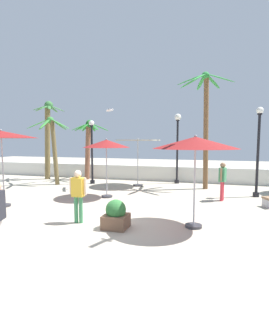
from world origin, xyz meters
TOP-DOWN VIEW (x-y plane):
  - ground_plane at (0.00, 0.00)m, footprint 56.00×56.00m
  - boundary_wall at (0.00, 8.98)m, footprint 25.20×0.30m
  - patio_umbrella_1 at (-1.40, 3.45)m, footprint 2.10×2.10m
  - patio_umbrella_2 at (-4.55, 0.72)m, footprint 2.72×2.72m
  - patio_umbrella_3 at (-0.89, 6.74)m, footprint 2.48×2.48m
  - patio_umbrella_5 at (2.69, 0.26)m, footprint 2.47×2.47m
  - palm_tree_0 at (-7.28, 7.66)m, footprint 2.02×2.01m
  - palm_tree_1 at (2.70, 6.93)m, footprint 2.89×2.82m
  - palm_tree_2 at (-4.70, 8.34)m, footprint 2.50×2.50m
  - palm_tree_3 at (-5.72, 5.85)m, footprint 2.53×2.59m
  - lamp_post_0 at (1.08, 8.33)m, footprint 0.38×0.38m
  - lamp_post_1 at (-3.71, 6.78)m, footprint 0.32×0.32m
  - lamp_post_2 at (5.08, 5.51)m, footprint 0.31×0.31m
  - guest_0 at (3.57, 4.21)m, footprint 0.33×0.54m
  - guest_2 at (-0.78, -0.31)m, footprint 0.56×0.26m
  - seagull_0 at (-2.11, 5.63)m, footprint 0.81×1.21m
  - planter at (0.52, -0.46)m, footprint 0.70×0.70m

SIDE VIEW (x-z plane):
  - ground_plane at x=0.00m, z-range 0.00..0.00m
  - planter at x=0.52m, z-range -0.04..0.81m
  - boundary_wall at x=0.00m, z-range 0.00..0.93m
  - guest_0 at x=3.57m, z-range 0.17..1.80m
  - guest_2 at x=-0.78m, z-range 0.17..1.82m
  - lamp_post_1 at x=-3.71m, z-range 0.23..3.94m
  - lamp_post_2 at x=5.08m, z-range 0.22..4.25m
  - patio_umbrella_1 at x=-1.40m, z-range 1.06..3.70m
  - patio_umbrella_3 at x=-0.89m, z-range 1.06..3.74m
  - patio_umbrella_5 at x=2.69m, z-range 1.11..3.83m
  - palm_tree_2 at x=-4.70m, z-range 0.57..4.46m
  - palm_tree_3 at x=-5.72m, z-range 0.57..4.48m
  - lamp_post_0 at x=1.08m, z-range 0.54..4.65m
  - patio_umbrella_2 at x=-4.55m, z-range 1.27..4.25m
  - palm_tree_0 at x=-7.28m, z-range 0.61..5.69m
  - palm_tree_1 at x=2.70m, z-range 0.85..6.90m
  - seagull_0 at x=-2.11m, z-range 4.07..4.21m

